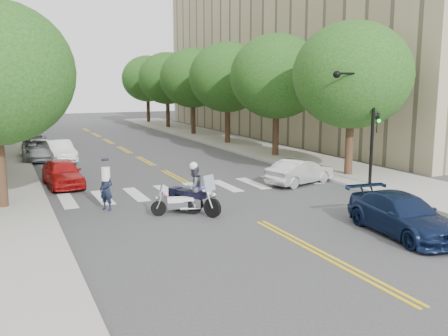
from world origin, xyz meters
TOP-DOWN VIEW (x-y plane):
  - ground at (0.00, 0.00)m, footprint 140.00×140.00m
  - sidewalk_right at (9.50, 22.00)m, footprint 5.00×60.00m
  - building_right at (26.00, 26.00)m, footprint 26.00×44.00m
  - tree_r_0 at (8.80, 6.00)m, footprint 6.40×6.40m
  - tree_r_1 at (8.80, 14.00)m, footprint 6.40×6.40m
  - tree_r_2 at (8.80, 22.00)m, footprint 6.40×6.40m
  - tree_r_3 at (8.80, 30.00)m, footprint 6.40×6.40m
  - tree_r_4 at (8.80, 38.00)m, footprint 6.40×6.40m
  - tree_r_5 at (8.80, 46.00)m, footprint 6.40×6.40m
  - traffic_signal_pole at (7.72, 3.50)m, footprint 2.82×0.42m
  - motorcycle_police at (-1.87, 2.24)m, footprint 1.45×2.39m
  - motorcycle_parked at (-2.37, 2.23)m, footprint 1.99×0.76m
  - officer_standing at (-4.91, 4.16)m, footprint 0.72×0.75m
  - convertible at (5.23, 5.35)m, footprint 4.18×2.46m
  - sedan_blue at (3.72, -3.38)m, footprint 2.42×4.94m
  - parked_car_a at (-5.97, 9.79)m, footprint 1.90×4.18m
  - parked_car_b at (-5.20, 18.00)m, footprint 1.87×4.37m
  - parked_car_c at (-6.30, 19.50)m, footprint 2.45×5.01m
  - parked_car_d at (-6.30, 24.50)m, footprint 1.83×4.21m
  - parked_car_e at (-5.33, 34.00)m, footprint 1.58×3.50m

SIDE VIEW (x-z plane):
  - ground at x=0.00m, z-range 0.00..0.00m
  - sidewalk_right at x=9.50m, z-range 0.00..0.15m
  - motorcycle_parked at x=-2.37m, z-range -0.20..1.10m
  - parked_car_e at x=-5.33m, z-range 0.00..1.16m
  - parked_car_d at x=-6.30m, z-range 0.00..1.21m
  - convertible at x=5.23m, z-range 0.00..1.30m
  - parked_car_c at x=-6.30m, z-range 0.00..1.37m
  - sedan_blue at x=3.72m, z-range 0.00..1.38m
  - parked_car_a at x=-5.97m, z-range 0.00..1.39m
  - parked_car_b at x=-5.20m, z-range 0.00..1.40m
  - officer_standing at x=-4.91m, z-range 0.00..1.72m
  - motorcycle_police at x=-1.87m, z-range -0.12..1.98m
  - traffic_signal_pole at x=7.72m, z-range 0.72..6.72m
  - tree_r_0 at x=8.80m, z-range 1.33..9.78m
  - tree_r_1 at x=8.80m, z-range 1.33..9.78m
  - tree_r_2 at x=8.80m, z-range 1.33..9.78m
  - tree_r_3 at x=8.80m, z-range 1.33..9.78m
  - tree_r_4 at x=8.80m, z-range 1.33..9.78m
  - tree_r_5 at x=8.80m, z-range 1.33..9.78m
  - building_right at x=26.00m, z-range 0.00..22.00m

